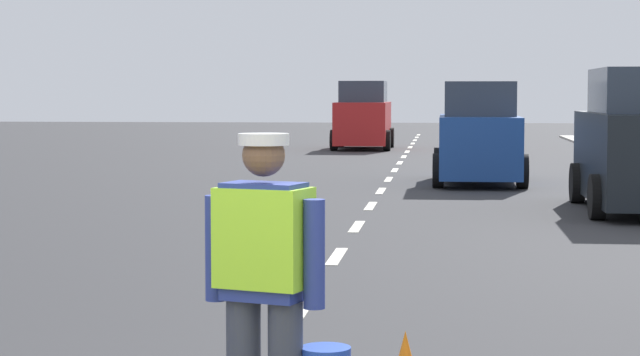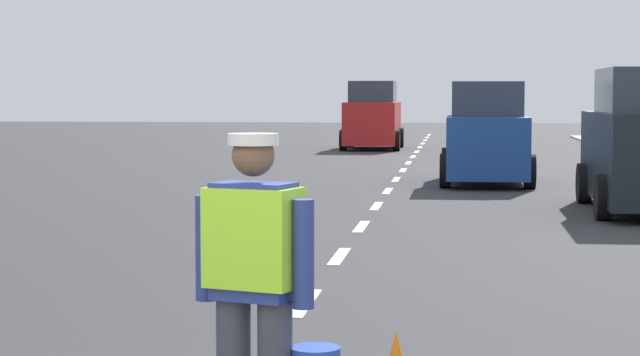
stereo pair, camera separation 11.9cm
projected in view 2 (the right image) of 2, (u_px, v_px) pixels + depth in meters
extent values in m
plane|color=#333335|center=(397.00, 179.00, 25.59)|extent=(96.00, 96.00, 0.00)
cube|color=silver|center=(305.00, 303.00, 10.43)|extent=(0.14, 1.40, 0.01)
cube|color=silver|center=(339.00, 256.00, 13.41)|extent=(0.14, 1.40, 0.01)
cube|color=silver|center=(361.00, 227.00, 16.38)|extent=(0.14, 1.40, 0.01)
cube|color=silver|center=(376.00, 206.00, 19.35)|extent=(0.14, 1.40, 0.01)
cube|color=silver|center=(388.00, 191.00, 22.32)|extent=(0.14, 1.40, 0.01)
cube|color=silver|center=(396.00, 180.00, 25.29)|extent=(0.14, 1.40, 0.01)
cube|color=silver|center=(403.00, 170.00, 28.26)|extent=(0.14, 1.40, 0.01)
cube|color=silver|center=(408.00, 163.00, 31.23)|extent=(0.14, 1.40, 0.01)
cube|color=silver|center=(413.00, 157.00, 34.20)|extent=(0.14, 1.40, 0.01)
cube|color=silver|center=(417.00, 152.00, 37.17)|extent=(0.14, 1.40, 0.01)
cube|color=silver|center=(420.00, 147.00, 40.14)|extent=(0.14, 1.40, 0.01)
cube|color=silver|center=(423.00, 144.00, 43.11)|extent=(0.14, 1.40, 0.01)
cube|color=silver|center=(425.00, 140.00, 46.09)|extent=(0.14, 1.40, 0.01)
cube|color=silver|center=(427.00, 137.00, 49.06)|extent=(0.14, 1.40, 0.01)
cube|color=silver|center=(429.00, 135.00, 52.03)|extent=(0.14, 1.40, 0.01)
cube|color=navy|center=(254.00, 241.00, 5.97)|extent=(0.45, 0.35, 0.60)
cube|color=#A5EA33|center=(254.00, 237.00, 5.97)|extent=(0.52, 0.41, 0.51)
cylinder|color=navy|center=(206.00, 248.00, 6.09)|extent=(0.11, 0.11, 0.55)
cylinder|color=navy|center=(303.00, 254.00, 5.86)|extent=(0.11, 0.11, 0.55)
sphere|color=brown|center=(253.00, 155.00, 5.94)|extent=(0.22, 0.22, 0.22)
cylinder|color=silver|center=(253.00, 139.00, 5.93)|extent=(0.26, 0.26, 0.06)
cube|color=#1E4799|center=(486.00, 145.00, 24.20)|extent=(1.60, 4.01, 1.22)
cube|color=#2D3847|center=(487.00, 99.00, 24.03)|extent=(1.41, 2.21, 0.70)
cylinder|color=black|center=(447.00, 163.00, 25.56)|extent=(0.22, 0.68, 0.68)
cylinder|color=black|center=(523.00, 164.00, 25.37)|extent=(0.22, 0.68, 0.68)
cylinder|color=black|center=(445.00, 171.00, 23.10)|extent=(0.22, 0.68, 0.68)
cylinder|color=black|center=(530.00, 171.00, 22.91)|extent=(0.22, 0.68, 0.68)
cylinder|color=black|center=(584.00, 183.00, 19.91)|extent=(0.22, 0.68, 0.68)
cylinder|color=black|center=(603.00, 197.00, 17.24)|extent=(0.22, 0.68, 0.68)
cube|color=red|center=(373.00, 123.00, 39.03)|extent=(1.68, 3.97, 1.38)
cube|color=#2D3847|center=(373.00, 92.00, 39.05)|extent=(1.48, 2.19, 0.70)
cylinder|color=black|center=(396.00, 140.00, 37.74)|extent=(0.22, 0.68, 0.68)
cylinder|color=black|center=(343.00, 140.00, 37.95)|extent=(0.22, 0.68, 0.68)
cylinder|color=black|center=(400.00, 138.00, 40.18)|extent=(0.22, 0.68, 0.68)
cylinder|color=black|center=(350.00, 137.00, 40.39)|extent=(0.22, 0.68, 0.68)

